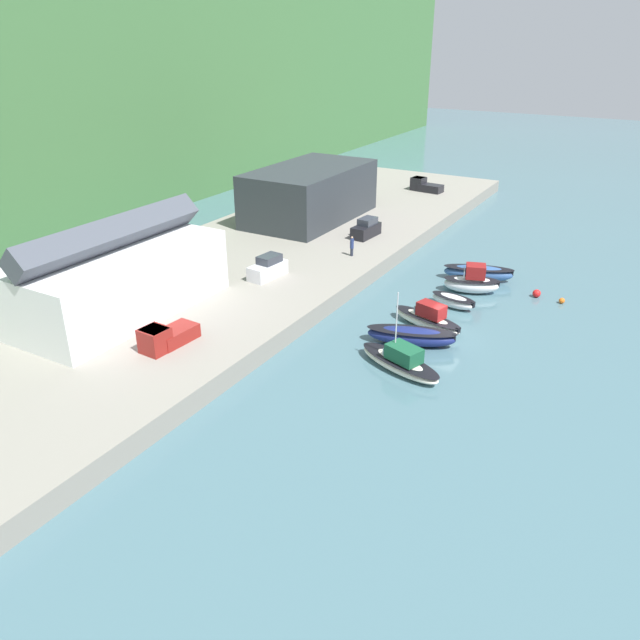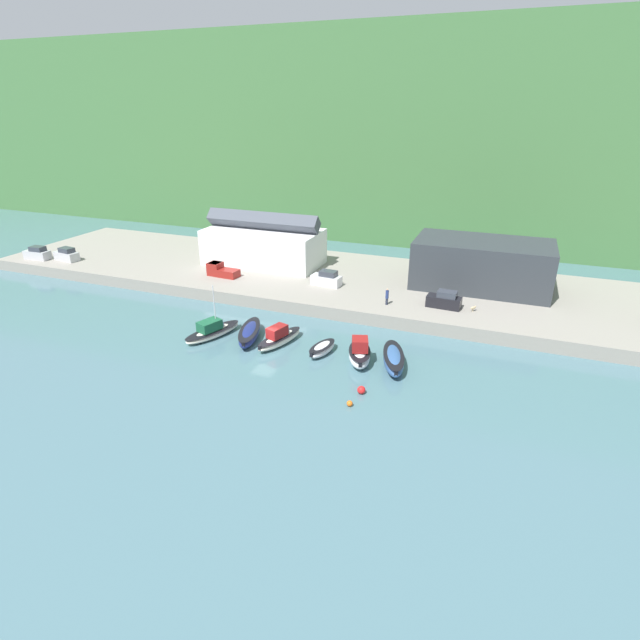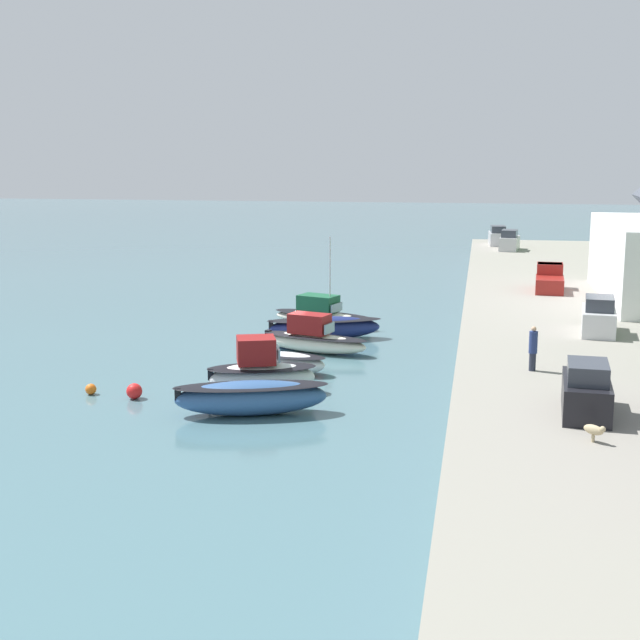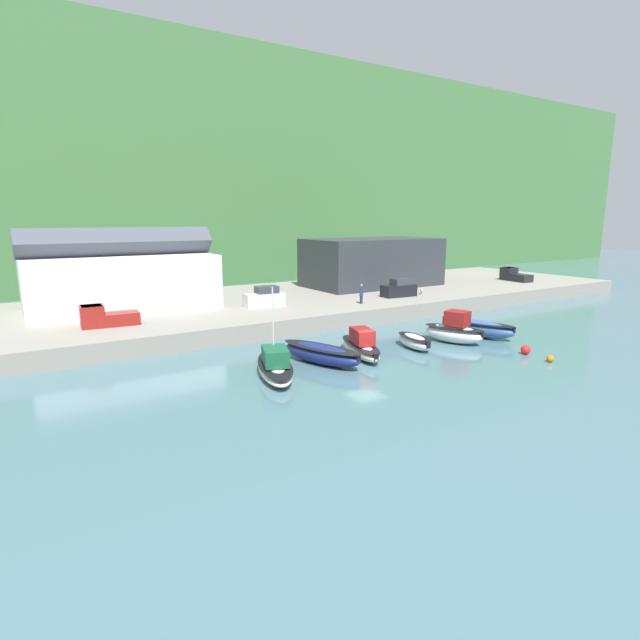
{
  "view_description": "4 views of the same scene",
  "coord_description": "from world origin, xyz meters",
  "px_view_note": "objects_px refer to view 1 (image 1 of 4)",
  "views": [
    {
      "loc": [
        -46.17,
        -14.5,
        23.58
      ],
      "look_at": [
        -4.91,
        9.37,
        1.33
      ],
      "focal_mm": 35.0,
      "sensor_mm": 36.0,
      "label": 1
    },
    {
      "loc": [
        23.57,
        -43.74,
        24.94
      ],
      "look_at": [
        4.71,
        5.06,
        2.35
      ],
      "focal_mm": 28.0,
      "sensor_mm": 36.0,
      "label": 2
    },
    {
      "loc": [
        52.31,
        11.66,
        11.87
      ],
      "look_at": [
        4.54,
        2.98,
        2.67
      ],
      "focal_mm": 50.0,
      "sensor_mm": 36.0,
      "label": 3
    },
    {
      "loc": [
        -22.39,
        -28.91,
        10.85
      ],
      "look_at": [
        -0.06,
        6.41,
        2.31
      ],
      "focal_mm": 28.0,
      "sensor_mm": 36.0,
      "label": 4
    }
  ],
  "objects_px": {
    "moored_boat_1": "(411,336)",
    "moored_boat_2": "(428,319)",
    "parked_car_1": "(366,229)",
    "mooring_buoy_0": "(537,293)",
    "parked_car_2": "(268,268)",
    "pickup_truck_1": "(165,337)",
    "moored_boat_5": "(478,273)",
    "moored_boat_0": "(400,361)",
    "pickup_truck_0": "(424,185)",
    "mooring_buoy_1": "(562,301)",
    "dog_on_quay": "(380,225)",
    "person_on_quay": "(352,246)",
    "moored_boat_3": "(453,301)",
    "moored_boat_4": "(472,282)"
  },
  "relations": [
    {
      "from": "moored_boat_1",
      "to": "moored_boat_2",
      "type": "distance_m",
      "value": 3.75
    },
    {
      "from": "parked_car_1",
      "to": "mooring_buoy_0",
      "type": "relative_size",
      "value": 5.59
    },
    {
      "from": "parked_car_2",
      "to": "mooring_buoy_0",
      "type": "relative_size",
      "value": 5.64
    },
    {
      "from": "pickup_truck_1",
      "to": "mooring_buoy_0",
      "type": "height_order",
      "value": "pickup_truck_1"
    },
    {
      "from": "moored_boat_1",
      "to": "moored_boat_5",
      "type": "xyz_separation_m",
      "value": [
        17.0,
        -0.4,
        0.05
      ]
    },
    {
      "from": "moored_boat_5",
      "to": "parked_car_1",
      "type": "relative_size",
      "value": 1.72
    },
    {
      "from": "moored_boat_0",
      "to": "pickup_truck_0",
      "type": "distance_m",
      "value": 52.18
    },
    {
      "from": "parked_car_2",
      "to": "mooring_buoy_1",
      "type": "bearing_deg",
      "value": -149.63
    },
    {
      "from": "dog_on_quay",
      "to": "mooring_buoy_0",
      "type": "bearing_deg",
      "value": -71.12
    },
    {
      "from": "moored_boat_1",
      "to": "mooring_buoy_0",
      "type": "relative_size",
      "value": 9.92
    },
    {
      "from": "parked_car_2",
      "to": "person_on_quay",
      "type": "xyz_separation_m",
      "value": [
        9.68,
        -4.15,
        0.18
      ]
    },
    {
      "from": "parked_car_2",
      "to": "person_on_quay",
      "type": "relative_size",
      "value": 2.04
    },
    {
      "from": "parked_car_1",
      "to": "pickup_truck_1",
      "type": "xyz_separation_m",
      "value": [
        -32.7,
        0.85,
        -0.1
      ]
    },
    {
      "from": "pickup_truck_1",
      "to": "dog_on_quay",
      "type": "height_order",
      "value": "pickup_truck_1"
    },
    {
      "from": "moored_boat_5",
      "to": "parked_car_2",
      "type": "bearing_deg",
      "value": 111.59
    },
    {
      "from": "parked_car_1",
      "to": "parked_car_2",
      "type": "relative_size",
      "value": 0.99
    },
    {
      "from": "moored_boat_3",
      "to": "mooring_buoy_0",
      "type": "bearing_deg",
      "value": -33.06
    },
    {
      "from": "moored_boat_5",
      "to": "dog_on_quay",
      "type": "height_order",
      "value": "dog_on_quay"
    },
    {
      "from": "moored_boat_2",
      "to": "parked_car_2",
      "type": "height_order",
      "value": "parked_car_2"
    },
    {
      "from": "pickup_truck_0",
      "to": "dog_on_quay",
      "type": "height_order",
      "value": "pickup_truck_0"
    },
    {
      "from": "moored_boat_0",
      "to": "dog_on_quay",
      "type": "xyz_separation_m",
      "value": [
        27.89,
        14.86,
        1.37
      ]
    },
    {
      "from": "moored_boat_2",
      "to": "moored_boat_3",
      "type": "height_order",
      "value": "moored_boat_2"
    },
    {
      "from": "moored_boat_5",
      "to": "moored_boat_3",
      "type": "bearing_deg",
      "value": 162.83
    },
    {
      "from": "pickup_truck_0",
      "to": "parked_car_2",
      "type": "bearing_deg",
      "value": -173.98
    },
    {
      "from": "moored_boat_0",
      "to": "dog_on_quay",
      "type": "distance_m",
      "value": 31.64
    },
    {
      "from": "moored_boat_3",
      "to": "moored_boat_4",
      "type": "bearing_deg",
      "value": 6.47
    },
    {
      "from": "pickup_truck_0",
      "to": "mooring_buoy_0",
      "type": "relative_size",
      "value": 6.35
    },
    {
      "from": "moored_boat_3",
      "to": "mooring_buoy_0",
      "type": "height_order",
      "value": "moored_boat_3"
    },
    {
      "from": "parked_car_2",
      "to": "pickup_truck_0",
      "type": "xyz_separation_m",
      "value": [
        41.37,
        0.11,
        -0.1
      ]
    },
    {
      "from": "mooring_buoy_0",
      "to": "mooring_buoy_1",
      "type": "height_order",
      "value": "mooring_buoy_0"
    },
    {
      "from": "moored_boat_2",
      "to": "moored_boat_3",
      "type": "xyz_separation_m",
      "value": [
        5.36,
        -0.44,
        -0.21
      ]
    },
    {
      "from": "pickup_truck_1",
      "to": "dog_on_quay",
      "type": "distance_m",
      "value": 36.25
    },
    {
      "from": "parked_car_2",
      "to": "pickup_truck_1",
      "type": "relative_size",
      "value": 0.9
    },
    {
      "from": "moored_boat_3",
      "to": "moored_boat_1",
      "type": "bearing_deg",
      "value": -171.22
    },
    {
      "from": "parked_car_1",
      "to": "pickup_truck_1",
      "type": "distance_m",
      "value": 32.71
    },
    {
      "from": "person_on_quay",
      "to": "dog_on_quay",
      "type": "relative_size",
      "value": 2.66
    },
    {
      "from": "moored_boat_1",
      "to": "moored_boat_3",
      "type": "bearing_deg",
      "value": -20.32
    },
    {
      "from": "moored_boat_3",
      "to": "moored_boat_4",
      "type": "relative_size",
      "value": 0.8
    },
    {
      "from": "moored_boat_5",
      "to": "dog_on_quay",
      "type": "xyz_separation_m",
      "value": [
        6.48,
        14.32,
        1.29
      ]
    },
    {
      "from": "moored_boat_1",
      "to": "moored_boat_0",
      "type": "bearing_deg",
      "value": 174.44
    },
    {
      "from": "parked_car_1",
      "to": "moored_boat_1",
      "type": "bearing_deg",
      "value": 129.05
    },
    {
      "from": "parked_car_2",
      "to": "pickup_truck_1",
      "type": "xyz_separation_m",
      "value": [
        -16.11,
        -1.6,
        -0.1
      ]
    },
    {
      "from": "pickup_truck_1",
      "to": "mooring_buoy_1",
      "type": "relative_size",
      "value": 8.83
    },
    {
      "from": "pickup_truck_1",
      "to": "mooring_buoy_1",
      "type": "distance_m",
      "value": 36.8
    },
    {
      "from": "moored_boat_3",
      "to": "person_on_quay",
      "type": "xyz_separation_m",
      "value": [
        3.91,
        12.73,
        2.14
      ]
    },
    {
      "from": "pickup_truck_0",
      "to": "dog_on_quay",
      "type": "distance_m",
      "value": 21.4
    },
    {
      "from": "person_on_quay",
      "to": "mooring_buoy_1",
      "type": "height_order",
      "value": "person_on_quay"
    },
    {
      "from": "parked_car_2",
      "to": "mooring_buoy_0",
      "type": "height_order",
      "value": "parked_car_2"
    },
    {
      "from": "moored_boat_0",
      "to": "moored_boat_2",
      "type": "relative_size",
      "value": 1.11
    },
    {
      "from": "moored_boat_0",
      "to": "moored_boat_4",
      "type": "bearing_deg",
      "value": 20.01
    }
  ]
}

